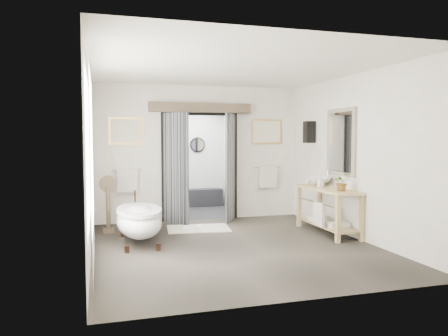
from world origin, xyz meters
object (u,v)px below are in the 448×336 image
at_px(clawfoot_tub, 139,220).
at_px(vanity, 327,207).
at_px(rug, 198,228).
at_px(basin, 319,181).

height_order(clawfoot_tub, vanity, vanity).
height_order(clawfoot_tub, rug, clawfoot_tub).
height_order(vanity, basin, basin).
relative_size(clawfoot_tub, vanity, 1.03).
height_order(vanity, rug, vanity).
distance_m(rug, basin, 2.54).
distance_m(vanity, basin, 0.62).
height_order(clawfoot_tub, basin, basin).
xyz_separation_m(vanity, basin, (0.07, 0.44, 0.43)).
bearing_deg(basin, clawfoot_tub, -162.05).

